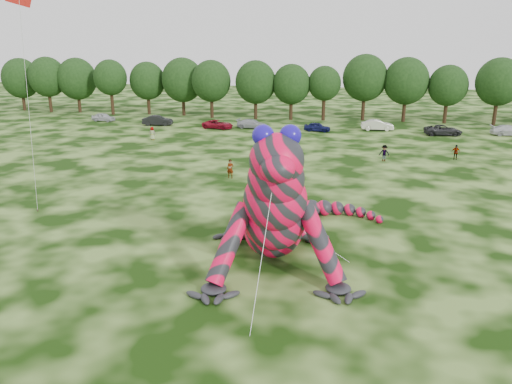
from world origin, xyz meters
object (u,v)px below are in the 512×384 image
object	(u,v)px
tree_5	(183,87)
car_0	(103,117)
tree_2	(78,85)
car_7	(509,131)
car_1	(158,120)
spectator_1	(257,161)
tree_7	(256,90)
car_5	(377,125)
tree_4	(148,88)
tree_0	(22,84)
spectator_3	(456,152)
tree_10	(364,87)
car_4	(317,127)
tree_9	(324,93)
car_6	(443,130)
car_3	(252,124)
tree_11	(406,90)
tree_3	(111,87)
spectator_2	(384,153)
tree_6	(211,89)
spectator_0	(230,169)
spectator_4	(152,133)
tree_12	(447,94)
inflatable_gecko	(273,184)
tree_13	(498,92)
tree_8	(291,92)
car_2	(218,124)

from	to	relation	value
tree_5	car_0	bearing A→B (deg)	-139.99
tree_2	car_7	size ratio (longest dim) A/B	2.00
car_1	spectator_1	world-z (taller)	spectator_1
tree_7	car_5	distance (m)	21.31
tree_4	tree_5	distance (m)	6.53
tree_0	spectator_3	bearing A→B (deg)	-21.24
tree_10	car_4	distance (m)	14.52
tree_9	car_6	distance (m)	20.41
car_0	car_3	world-z (taller)	car_3
tree_11	car_7	xyz separation A→B (m)	(13.06, -10.25, -4.33)
tree_11	car_6	bearing A→B (deg)	-69.89
tree_2	tree_3	size ratio (longest dim) A/B	1.02
tree_7	spectator_2	size ratio (longest dim) A/B	5.39
tree_10	tree_11	bearing A→B (deg)	-3.44
tree_6	spectator_0	distance (m)	39.54
car_0	spectator_0	bearing A→B (deg)	-128.03
tree_11	car_5	distance (m)	11.11
spectator_4	spectator_2	bearing A→B (deg)	166.86
tree_9	car_7	world-z (taller)	tree_9
tree_12	spectator_3	bearing A→B (deg)	-96.72
car_1	car_7	xyz separation A→B (m)	(50.38, 0.71, -0.05)
car_6	tree_12	bearing A→B (deg)	-15.41
inflatable_gecko	tree_13	world-z (taller)	tree_13
tree_2	car_5	xyz separation A→B (m)	(52.35, -9.80, -4.07)
tree_5	car_7	size ratio (longest dim) A/B	2.03
tree_10	car_4	world-z (taller)	tree_10
tree_12	car_7	bearing A→B (deg)	-55.10
tree_3	spectator_1	xyz separation A→B (m)	(32.25, -33.96, -3.85)
car_0	spectator_0	world-z (taller)	spectator_0
tree_5	car_7	distance (m)	51.23
spectator_1	car_5	bearing A→B (deg)	153.14
tree_0	car_0	bearing A→B (deg)	-24.83
tree_7	tree_8	bearing A→B (deg)	1.78
car_4	spectator_0	xyz separation A→B (m)	(-6.21, -27.17, 0.25)
car_7	car_4	bearing A→B (deg)	92.73
car_3	tree_3	bearing A→B (deg)	77.03
tree_10	spectator_3	world-z (taller)	tree_10
tree_3	car_3	distance (m)	28.91
car_7	tree_3	bearing A→B (deg)	81.14
spectator_3	car_4	bearing A→B (deg)	148.44
tree_9	tree_13	world-z (taller)	tree_13
tree_6	tree_9	size ratio (longest dim) A/B	1.09
tree_6	tree_3	bearing A→B (deg)	178.79
tree_3	car_7	xyz separation A→B (m)	(62.56, -9.13, -4.02)
tree_2	tree_4	world-z (taller)	tree_2
car_7	spectator_1	xyz separation A→B (m)	(-30.31, -24.83, 0.17)
tree_6	tree_10	distance (m)	25.03
tree_7	spectator_3	distance (m)	37.24
tree_3	car_1	xyz separation A→B (m)	(12.19, -9.83, -3.97)
car_2	car_7	distance (m)	40.61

